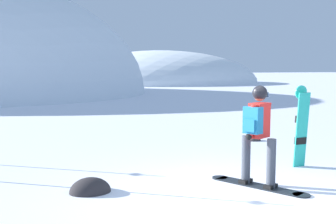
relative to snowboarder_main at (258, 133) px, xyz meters
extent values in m
plane|color=white|center=(-0.53, -0.64, -0.92)|extent=(300.00, 300.00, 0.00)
ellipsoid|color=white|center=(18.08, 46.79, -0.92)|extent=(26.51, 23.86, 8.69)
cube|color=black|center=(0.03, 0.01, -0.91)|extent=(0.88, 1.54, 0.02)
cylinder|color=black|center=(-0.29, 0.73, -0.91)|extent=(0.28, 0.28, 0.02)
cylinder|color=black|center=(0.34, -0.70, -0.91)|extent=(0.28, 0.28, 0.02)
cube|color=black|center=(-0.07, 0.23, -0.86)|extent=(0.29, 0.23, 0.06)
cube|color=black|center=(0.13, -0.21, -0.86)|extent=(0.29, 0.23, 0.06)
cylinder|color=#3D424C|center=(-0.07, 0.23, -0.48)|extent=(0.15, 0.15, 0.82)
cylinder|color=#3D424C|center=(0.13, -0.21, -0.48)|extent=(0.15, 0.15, 0.82)
cube|color=red|center=(0.03, 0.01, 0.22)|extent=(0.42, 0.35, 0.58)
cylinder|color=red|center=(-0.18, -0.08, 0.22)|extent=(0.16, 0.20, 0.57)
cylinder|color=red|center=(0.24, 0.10, 0.22)|extent=(0.16, 0.20, 0.57)
sphere|color=black|center=(-0.22, -0.05, -0.03)|extent=(0.11, 0.11, 0.11)
sphere|color=black|center=(0.24, 0.15, -0.03)|extent=(0.11, 0.11, 0.11)
cube|color=teal|center=(-0.15, -0.07, 0.24)|extent=(0.28, 0.33, 0.44)
cube|color=teal|center=(-0.25, -0.11, 0.16)|extent=(0.14, 0.21, 0.20)
sphere|color=#9E7051|center=(0.03, 0.01, 0.64)|extent=(0.21, 0.21, 0.21)
sphere|color=black|center=(0.03, 0.01, 0.67)|extent=(0.25, 0.25, 0.25)
cube|color=navy|center=(0.15, 0.06, 0.64)|extent=(0.10, 0.17, 0.08)
cube|color=#23B7A3|center=(1.67, 0.83, -0.16)|extent=(0.28, 0.14, 1.52)
cylinder|color=#23B7A3|center=(1.67, 0.89, 0.60)|extent=(0.28, 0.04, 0.28)
cube|color=black|center=(1.67, 0.86, 0.06)|extent=(0.25, 0.08, 0.14)
cube|color=black|center=(1.67, 0.86, -0.38)|extent=(0.25, 0.08, 0.14)
ellipsoid|color=#383333|center=(2.66, 3.83, -0.92)|extent=(0.39, 0.33, 0.27)
ellipsoid|color=#282628|center=(-2.64, 0.85, -0.92)|extent=(0.68, 0.58, 0.47)
camera|label=1|loc=(-4.20, -5.75, 1.08)|focal=45.16mm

